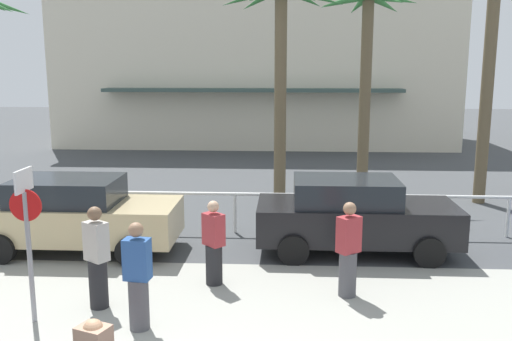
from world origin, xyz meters
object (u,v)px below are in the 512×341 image
Objects in this scene: car_black_2 at (354,215)px; pedestrian_0 at (138,281)px; palm_tree_3 at (492,17)px; pedestrian_2 at (214,247)px; palm_tree_1 at (281,36)px; pedestrian_3 at (97,261)px; pedestrian_1 at (348,253)px; car_tan_1 at (77,214)px; palm_tree_2 at (367,41)px; stop_sign_bike_lane at (27,224)px.

car_black_2 is 2.48× the size of pedestrian_0.
palm_tree_3 is 4.56× the size of pedestrian_2.
pedestrian_3 is (-3.03, -7.70, -4.15)m from palm_tree_1.
pedestrian_2 is at bearing 170.44° from pedestrian_1.
pedestrian_0 is at bearing -134.07° from car_black_2.
car_black_2 is 2.65× the size of pedestrian_2.
palm_tree_1 is at bearing 46.81° from car_tan_1.
palm_tree_1 reaches higher than car_black_2.
palm_tree_2 is 3.63m from palm_tree_3.
palm_tree_3 reaches higher than pedestrian_0.
car_tan_1 is at bearing 122.94° from pedestrian_0.
car_black_2 is (6.20, 0.29, 0.00)m from car_tan_1.
pedestrian_0 is at bearing -116.54° from pedestrian_2.
pedestrian_0 is (-2.12, -8.45, -4.17)m from palm_tree_1.
car_tan_1 is at bearing -139.83° from palm_tree_2.
palm_tree_2 is 9.25m from pedestrian_1.
pedestrian_2 is 2.18m from pedestrian_3.
pedestrian_0 is (1.79, -0.16, -0.85)m from stop_sign_bike_lane.
stop_sign_bike_lane is 1.35m from pedestrian_3.
car_tan_1 is at bearing -177.32° from car_black_2.
palm_tree_3 is 11.10m from pedestrian_2.
palm_tree_2 is 1.46× the size of car_black_2.
car_tan_1 is 2.48× the size of pedestrian_0.
stop_sign_bike_lane is 1.54× the size of pedestrian_2.
pedestrian_3 is (0.89, 0.59, -0.83)m from stop_sign_bike_lane.
palm_tree_3 reaches higher than palm_tree_2.
pedestrian_0 and pedestrian_1 have the same top height.
palm_tree_1 reaches higher than pedestrian_1.
palm_tree_3 is at bearing 47.74° from car_black_2.
palm_tree_3 is at bearing 46.92° from pedestrian_0.
palm_tree_2 is 1.46× the size of car_tan_1.
pedestrian_3 is (-4.73, -3.20, -0.02)m from car_black_2.
palm_tree_1 is at bearing 68.51° from pedestrian_3.
pedestrian_0 is (2.37, -3.66, -0.04)m from car_tan_1.
stop_sign_bike_lane is 3.64m from car_tan_1.
stop_sign_bike_lane is 1.44× the size of pedestrian_0.
car_tan_1 is at bearing 152.01° from pedestrian_2.
palm_tree_2 is at bearing 165.61° from palm_tree_3.
palm_tree_2 is at bearing 55.44° from stop_sign_bike_lane.
car_tan_1 is at bearing 116.69° from pedestrian_3.
car_black_2 is 2.48× the size of pedestrian_1.
stop_sign_bike_lane is at bearing -147.68° from pedestrian_2.
palm_tree_3 reaches higher than pedestrian_3.
car_tan_1 is 1.00× the size of car_black_2.
palm_tree_1 is 9.66m from pedestrian_0.
pedestrian_2 is at bearing -136.54° from palm_tree_3.
palm_tree_3 is (3.46, -0.89, 0.62)m from palm_tree_2.
palm_tree_2 is 3.88× the size of pedestrian_2.
pedestrian_3 is (-0.91, 0.75, 0.02)m from pedestrian_0.
pedestrian_1 is (-4.79, -7.32, -4.69)m from palm_tree_3.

